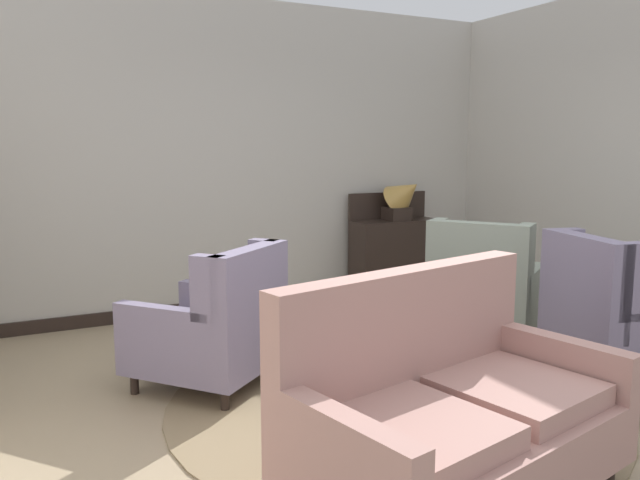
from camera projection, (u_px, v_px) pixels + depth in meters
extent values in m
plane|color=#9E896B|center=(419.00, 422.00, 3.72)|extent=(8.41, 8.41, 0.00)
cube|color=#BCB7AD|center=(240.00, 158.00, 6.15)|extent=(5.80, 0.08, 2.99)
cube|color=#BCB7AD|center=(625.00, 159.00, 5.55)|extent=(0.08, 4.20, 2.99)
cube|color=black|center=(245.00, 302.00, 6.31)|extent=(5.64, 0.03, 0.12)
cylinder|color=#847051|center=(391.00, 402.00, 3.98)|extent=(2.81, 2.81, 0.01)
cylinder|color=black|center=(409.00, 342.00, 3.87)|extent=(0.89, 0.89, 0.04)
cylinder|color=black|center=(408.00, 373.00, 3.90)|extent=(0.10, 0.10, 0.36)
cube|color=black|center=(435.00, 394.00, 4.03)|extent=(0.28, 0.08, 0.07)
cube|color=black|center=(376.00, 395.00, 4.03)|extent=(0.20, 0.27, 0.07)
cube|color=black|center=(411.00, 416.00, 3.71)|extent=(0.19, 0.27, 0.07)
cylinder|color=#384C93|center=(408.00, 335.00, 3.91)|extent=(0.08, 0.08, 0.02)
ellipsoid|color=#384C93|center=(408.00, 318.00, 3.89)|extent=(0.14, 0.14, 0.20)
cylinder|color=#384C93|center=(408.00, 296.00, 3.87)|extent=(0.07, 0.07, 0.08)
torus|color=#384C93|center=(409.00, 289.00, 3.86)|extent=(0.13, 0.13, 0.02)
cube|color=tan|center=(461.00, 448.00, 2.80)|extent=(1.70, 1.14, 0.28)
cube|color=tan|center=(406.00, 332.00, 3.00)|extent=(1.56, 0.46, 0.61)
cube|color=tan|center=(416.00, 432.00, 2.53)|extent=(0.74, 0.75, 0.10)
cube|color=tan|center=(516.00, 391.00, 2.95)|extent=(0.74, 0.75, 0.10)
cube|color=tan|center=(346.00, 446.00, 2.27)|extent=(0.26, 0.74, 0.23)
cube|color=tan|center=(563.00, 360.00, 3.17)|extent=(0.26, 0.74, 0.23)
cylinder|color=black|center=(608.00, 474.00, 2.99)|extent=(0.06, 0.06, 0.14)
cylinder|color=black|center=(489.00, 425.00, 3.51)|extent=(0.06, 0.06, 0.14)
cube|color=gray|center=(486.00, 312.00, 5.03)|extent=(1.08, 1.07, 0.32)
cube|color=gray|center=(477.00, 262.00, 4.68)|extent=(0.54, 0.70, 0.59)
cube|color=gray|center=(526.00, 255.00, 4.59)|extent=(0.22, 0.20, 0.45)
cube|color=gray|center=(438.00, 248.00, 4.90)|extent=(0.22, 0.20, 0.45)
cube|color=gray|center=(531.00, 283.00, 4.88)|extent=(0.63, 0.48, 0.21)
cube|color=gray|center=(449.00, 274.00, 5.19)|extent=(0.63, 0.48, 0.21)
cylinder|color=black|center=(531.00, 335.00, 5.20)|extent=(0.06, 0.06, 0.14)
cylinder|color=black|center=(459.00, 325.00, 5.48)|extent=(0.06, 0.06, 0.14)
cylinder|color=black|center=(514.00, 357.00, 4.64)|extent=(0.06, 0.06, 0.14)
cylinder|color=black|center=(436.00, 345.00, 4.93)|extent=(0.06, 0.06, 0.14)
cube|color=slate|center=(206.00, 344.00, 4.25)|extent=(1.16, 1.16, 0.30)
cube|color=slate|center=(251.00, 288.00, 4.05)|extent=(0.70, 0.61, 0.53)
cube|color=slate|center=(264.00, 268.00, 4.39)|extent=(0.20, 0.22, 0.40)
cube|color=slate|center=(208.00, 289.00, 3.76)|extent=(0.20, 0.22, 0.40)
cube|color=slate|center=(226.00, 297.00, 4.55)|extent=(0.56, 0.64, 0.18)
cube|color=slate|center=(166.00, 321.00, 3.92)|extent=(0.56, 0.64, 0.18)
cylinder|color=black|center=(191.00, 354.00, 4.71)|extent=(0.06, 0.06, 0.14)
cylinder|color=black|center=(135.00, 383.00, 4.13)|extent=(0.06, 0.06, 0.14)
cylinder|color=black|center=(273.00, 367.00, 4.43)|extent=(0.06, 0.06, 0.14)
cylinder|color=black|center=(225.00, 400.00, 3.86)|extent=(0.06, 0.06, 0.14)
cube|color=slate|center=(624.00, 350.00, 4.10)|extent=(0.97, 0.91, 0.31)
cube|color=slate|center=(582.00, 283.00, 3.96)|extent=(0.32, 0.74, 0.60)
cube|color=slate|center=(631.00, 282.00, 3.67)|extent=(0.22, 0.15, 0.46)
cube|color=slate|center=(566.00, 262.00, 4.27)|extent=(0.22, 0.15, 0.46)
cube|color=slate|center=(601.00, 300.00, 4.38)|extent=(0.71, 0.27, 0.19)
cylinder|color=black|center=(634.00, 365.00, 4.48)|extent=(0.06, 0.06, 0.14)
cylinder|color=black|center=(606.00, 405.00, 3.79)|extent=(0.06, 0.06, 0.14)
cylinder|color=black|center=(552.00, 372.00, 4.34)|extent=(0.06, 0.06, 0.14)
cube|color=black|center=(395.00, 254.00, 6.76)|extent=(0.96, 0.36, 0.73)
cube|color=black|center=(388.00, 205.00, 6.82)|extent=(0.96, 0.04, 0.29)
cube|color=black|center=(367.00, 298.00, 6.52)|extent=(0.06, 0.06, 0.10)
cube|color=black|center=(434.00, 290.00, 6.90)|extent=(0.06, 0.06, 0.10)
cube|color=black|center=(354.00, 293.00, 6.74)|extent=(0.06, 0.06, 0.10)
cube|color=black|center=(420.00, 285.00, 7.13)|extent=(0.06, 0.06, 0.10)
cube|color=black|center=(397.00, 214.00, 6.68)|extent=(0.24, 0.24, 0.14)
cone|color=#B28942|center=(406.00, 192.00, 6.60)|extent=(0.50, 0.56, 0.47)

